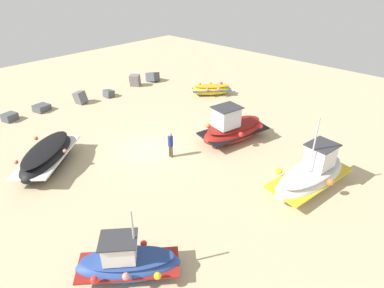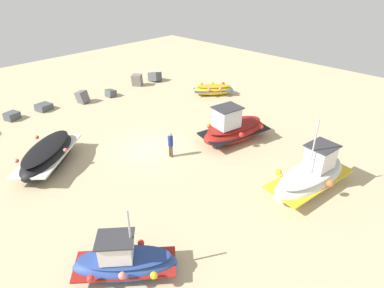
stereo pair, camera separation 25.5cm
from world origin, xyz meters
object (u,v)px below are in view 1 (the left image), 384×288
Objects in this scene: fishing_boat_0 at (233,129)px; fishing_boat_3 at (212,89)px; person_walking at (170,143)px; fishing_boat_4 at (47,156)px; fishing_boat_1 at (127,263)px; fishing_boat_2 at (311,175)px.

fishing_boat_0 is 1.49× the size of fishing_boat_3.
fishing_boat_3 is at bearing -155.38° from person_walking.
fishing_boat_4 is 3.23× the size of person_walking.
fishing_boat_1 reaches higher than fishing_boat_4.
fishing_boat_3 is (7.04, 13.00, -0.25)m from fishing_boat_2.
person_walking is (-10.08, -5.26, 0.45)m from fishing_boat_3.
fishing_boat_2 is at bearing 89.07° from fishing_boat_0.
fishing_boat_1 is at bearing 33.06° from person_walking.
fishing_boat_1 is 1.11× the size of fishing_boat_3.
fishing_boat_1 is 8.95m from person_walking.
fishing_boat_0 reaches higher than fishing_boat_4.
fishing_boat_1 is at bearing 29.68° from fishing_boat_0.
fishing_boat_4 is (1.47, 9.71, 0.05)m from fishing_boat_1.
fishing_boat_3 is 11.38m from person_walking.
fishing_boat_1 is at bearing -138.11° from fishing_boat_4.
fishing_boat_0 is at bearing 85.34° from fishing_boat_2.
fishing_boat_2 is at bearing -93.65° from fishing_boat_4.
fishing_boat_2 is (-1.39, -6.32, -0.08)m from fishing_boat_0.
fishing_boat_1 is (-11.68, -3.83, -0.17)m from fishing_boat_0.
fishing_boat_2 is 14.78m from fishing_boat_3.
fishing_boat_0 is 4.66m from person_walking.
person_walking is (5.77, -4.45, 0.23)m from fishing_boat_4.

